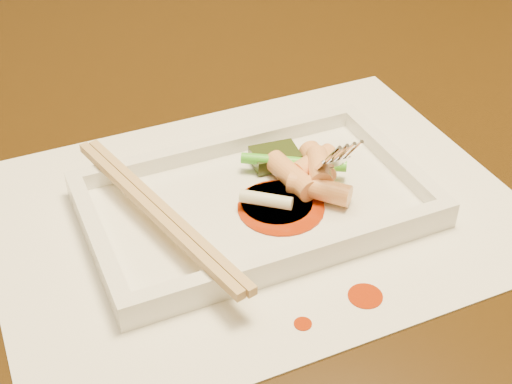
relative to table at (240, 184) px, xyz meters
name	(u,v)px	position (x,y,z in m)	size (l,w,h in m)	color
table	(240,184)	(0.00, 0.00, 0.00)	(1.40, 0.90, 0.75)	black
placemat	(256,211)	(-0.05, -0.16, 0.10)	(0.40, 0.30, 0.00)	white
sauce_splatter_a	(365,296)	(-0.02, -0.28, 0.10)	(0.02, 0.02, 0.00)	#A22704
sauce_splatter_b	(303,324)	(-0.07, -0.28, 0.10)	(0.01, 0.01, 0.00)	#A22704
plate_base	(256,206)	(-0.05, -0.16, 0.11)	(0.26, 0.16, 0.01)	white
plate_rim_far	(220,146)	(-0.05, -0.09, 0.12)	(0.26, 0.01, 0.01)	white
plate_rim_near	(299,255)	(-0.05, -0.24, 0.12)	(0.26, 0.01, 0.01)	white
plate_rim_left	(97,238)	(-0.18, -0.16, 0.12)	(0.01, 0.14, 0.01)	white
plate_rim_right	(393,158)	(0.07, -0.16, 0.12)	(0.01, 0.14, 0.01)	white
veg_piece	(275,157)	(-0.02, -0.12, 0.12)	(0.04, 0.03, 0.01)	black
scallion_white	(266,200)	(-0.05, -0.18, 0.12)	(0.01, 0.01, 0.04)	#EAEACC
scallion_green	(294,162)	(-0.01, -0.14, 0.12)	(0.01, 0.01, 0.09)	green
chopstick_a	(152,212)	(-0.14, -0.16, 0.13)	(0.01, 0.21, 0.01)	tan
chopstick_b	(163,209)	(-0.13, -0.16, 0.13)	(0.01, 0.21, 0.01)	tan
fork	(330,90)	(0.02, -0.15, 0.18)	(0.09, 0.10, 0.14)	silver
sauce_blob_0	(281,208)	(-0.04, -0.18, 0.11)	(0.07, 0.07, 0.00)	#A22704
sauce_blob_1	(277,202)	(-0.04, -0.17, 0.11)	(0.06, 0.06, 0.00)	#A22704
sauce_blob_2	(265,199)	(-0.05, -0.16, 0.11)	(0.04, 0.04, 0.00)	#A22704
rice_cake_0	(291,176)	(-0.02, -0.16, 0.12)	(0.02, 0.02, 0.05)	#FFC177
rice_cake_1	(317,163)	(0.01, -0.15, 0.12)	(0.02, 0.02, 0.04)	#FFC177
rice_cake_2	(319,168)	(0.00, -0.16, 0.13)	(0.02, 0.02, 0.04)	#FFC177
rice_cake_3	(319,189)	(-0.01, -0.18, 0.12)	(0.02, 0.02, 0.05)	#FFC177
rice_cake_4	(314,163)	(0.00, -0.15, 0.12)	(0.02, 0.02, 0.04)	#FFC177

